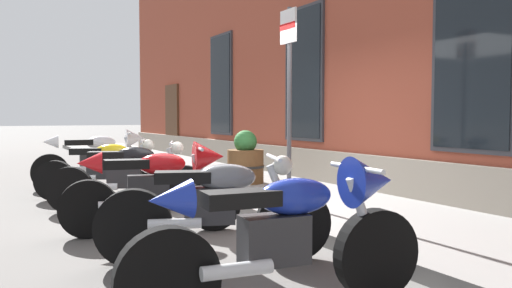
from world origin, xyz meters
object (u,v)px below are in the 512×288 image
Objects in this scene: motorcycle_red_sport at (160,184)px; motorcycle_black_naked at (130,177)px; motorcycle_grey_naked at (217,209)px; parking_sign at (289,78)px; motorcycle_yellow_naked at (107,170)px; motorcycle_blue_sport at (293,229)px; barrel_planter at (245,161)px; motorcycle_white_sport at (100,156)px.

motorcycle_black_naked is at bearing 178.16° from motorcycle_red_sport.
parking_sign is at bearing 132.41° from motorcycle_grey_naked.
motorcycle_blue_sport reaches higher than motorcycle_yellow_naked.
motorcycle_black_naked is 2.45m from barrel_planter.
motorcycle_yellow_naked is at bearing -177.04° from motorcycle_black_naked.
motorcycle_yellow_naked is 2.59m from motorcycle_red_sport.
motorcycle_white_sport reaches higher than motorcycle_blue_sport.
motorcycle_red_sport reaches higher than motorcycle_black_naked.
motorcycle_yellow_naked is (1.44, -0.20, -0.11)m from motorcycle_white_sport.
motorcycle_grey_naked is at bearing 3.78° from motorcycle_red_sport.
motorcycle_blue_sport reaches higher than motorcycle_grey_naked.
motorcycle_white_sport is 1.07× the size of motorcycle_yellow_naked.
motorcycle_yellow_naked is at bearing -178.54° from motorcycle_grey_naked.
parking_sign reaches higher than barrel_planter.
barrel_planter is at bearing 155.69° from motorcycle_blue_sport.
motorcycle_blue_sport is at bearing -1.13° from motorcycle_white_sport.
barrel_planter is at bearing 52.21° from motorcycle_white_sport.
motorcycle_red_sport is at bearing -178.79° from motorcycle_blue_sport.
motorcycle_red_sport is at bearing -1.84° from motorcycle_black_naked.
motorcycle_blue_sport is (6.64, -0.13, -0.02)m from motorcycle_white_sport.
motorcycle_white_sport is at bearing -155.72° from parking_sign.
motorcycle_yellow_naked is 0.95× the size of motorcycle_blue_sport.
motorcycle_black_naked is at bearing -3.09° from motorcycle_white_sport.
motorcycle_grey_naked is at bearing 178.52° from motorcycle_blue_sport.
barrel_planter is at bearing 84.89° from motorcycle_yellow_naked.
motorcycle_red_sport is 2.27m from parking_sign.
parking_sign is (-1.63, 1.78, 1.32)m from motorcycle_grey_naked.
barrel_planter is (-2.38, 2.31, -0.04)m from motorcycle_red_sport.
motorcycle_blue_sport is at bearing -1.48° from motorcycle_grey_naked.
motorcycle_white_sport reaches higher than motorcycle_red_sport.
motorcycle_yellow_naked is 2.33m from barrel_planter.
motorcycle_blue_sport is 0.83× the size of parking_sign.
motorcycle_red_sport is 0.76× the size of parking_sign.
motorcycle_red_sport is at bearing -2.64° from motorcycle_white_sport.
motorcycle_yellow_naked is 0.78× the size of parking_sign.
motorcycle_white_sport is 5.37m from motorcycle_grey_naked.
motorcycle_black_naked is 1.03× the size of motorcycle_grey_naked.
parking_sign reaches higher than motorcycle_red_sport.
barrel_planter reaches higher than motorcycle_yellow_naked.
parking_sign is (1.16, 1.82, 1.33)m from motorcycle_black_naked.
motorcycle_white_sport is at bearing 178.96° from motorcycle_grey_naked.
motorcycle_red_sport is (4.03, -0.19, -0.02)m from motorcycle_white_sport.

